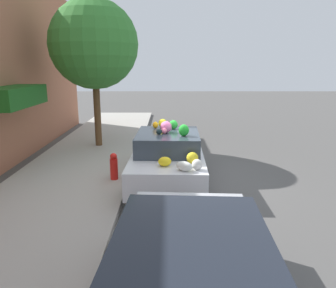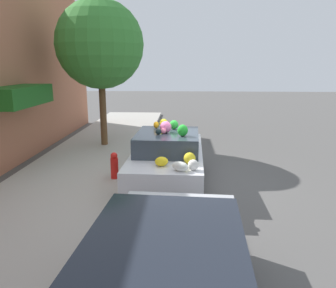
% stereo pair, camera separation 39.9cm
% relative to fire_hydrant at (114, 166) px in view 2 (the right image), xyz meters
% --- Properties ---
extents(ground_plane, '(60.00, 60.00, 0.00)m').
position_rel_fire_hydrant_xyz_m(ground_plane, '(-0.00, -1.48, -0.48)').
color(ground_plane, '#565451').
extents(sidewalk_curb, '(24.00, 3.20, 0.14)m').
position_rel_fire_hydrant_xyz_m(sidewalk_curb, '(-0.00, 1.22, -0.41)').
color(sidewalk_curb, '#B2ADA3').
rests_on(sidewalk_curb, ground).
extents(street_tree, '(3.07, 3.07, 5.12)m').
position_rel_fire_hydrant_xyz_m(street_tree, '(3.68, 1.16, 3.23)').
color(street_tree, brown).
rests_on(street_tree, sidewalk_curb).
extents(fire_hydrant, '(0.20, 0.20, 0.70)m').
position_rel_fire_hydrant_xyz_m(fire_hydrant, '(0.00, 0.00, 0.00)').
color(fire_hydrant, red).
rests_on(fire_hydrant, sidewalk_curb).
extents(art_car, '(4.00, 1.85, 1.69)m').
position_rel_fire_hydrant_xyz_m(art_car, '(-0.04, -1.40, 0.27)').
color(art_car, silver).
rests_on(art_car, ground).
extents(parked_car_plain, '(4.16, 1.96, 1.46)m').
position_rel_fire_hydrant_xyz_m(parked_car_plain, '(-5.05, -1.64, 0.28)').
color(parked_car_plain, '#B7BABF').
rests_on(parked_car_plain, ground).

